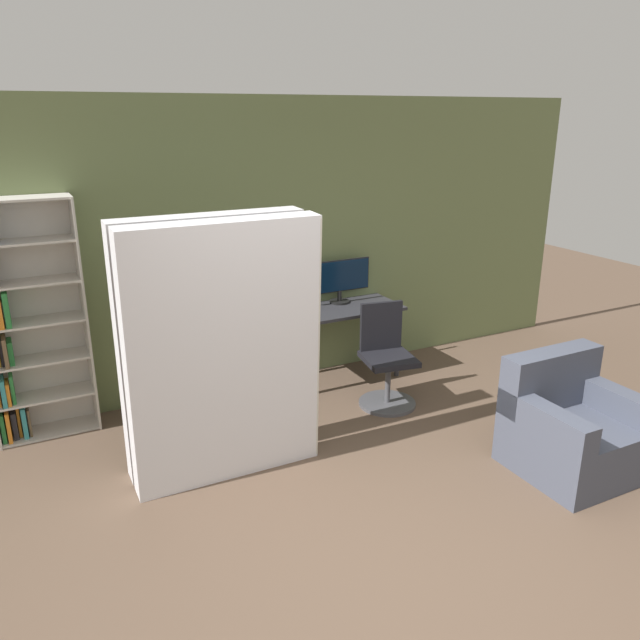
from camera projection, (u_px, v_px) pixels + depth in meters
name	position (u px, v px, depth m)	size (l,w,h in m)	color
ground_plane	(410.00, 583.00, 3.56)	(16.00, 16.00, 0.00)	brown
wall_back	(225.00, 250.00, 5.70)	(8.00, 0.06, 2.70)	#6B7A4C
desk	(342.00, 319.00, 6.12)	(1.15, 0.56, 0.74)	#2D2D33
monitor	(340.00, 278.00, 6.17)	(0.66, 0.20, 0.44)	black
office_chair	(386.00, 365.00, 5.65)	(0.52, 0.52, 0.93)	#4C4C51
bookshelf	(21.00, 325.00, 4.92)	(0.78, 0.32, 1.95)	beige
mattress_near	(227.00, 355.00, 4.32)	(1.36, 0.27, 1.90)	silver
mattress_far	(215.00, 344.00, 4.54)	(1.36, 0.22, 1.90)	silver
armchair	(571.00, 428.00, 4.64)	(0.85, 0.80, 0.85)	#474C5B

